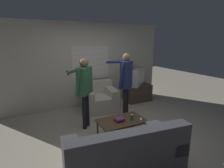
{
  "coord_description": "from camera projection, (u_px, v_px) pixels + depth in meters",
  "views": [
    {
      "loc": [
        -1.71,
        -3.13,
        2.0
      ],
      "look_at": [
        0.14,
        0.52,
        1.0
      ],
      "focal_mm": 28.0,
      "sensor_mm": 36.0,
      "label": 1
    }
  ],
  "objects": [
    {
      "name": "person_left_standing",
      "position": [
        84.0,
        85.0,
        3.96
      ],
      "size": [
        0.51,
        0.83,
        1.64
      ],
      "rotation": [
        0.0,
        0.0,
        0.82
      ],
      "color": "black",
      "rests_on": "ground_plane"
    },
    {
      "name": "armchair_beige",
      "position": [
        99.0,
        99.0,
        5.21
      ],
      "size": [
        1.07,
        1.03,
        0.82
      ],
      "rotation": [
        0.0,
        0.0,
        3.01
      ],
      "color": "beige",
      "rests_on": "ground_plane"
    },
    {
      "name": "couch_blue",
      "position": [
        124.0,
        159.0,
        2.54
      ],
      "size": [
        1.78,
        1.01,
        0.9
      ],
      "rotation": [
        0.0,
        0.0,
        -0.12
      ],
      "color": "#424247",
      "rests_on": "ground_plane"
    },
    {
      "name": "soda_can",
      "position": [
        132.0,
        117.0,
        3.64
      ],
      "size": [
        0.07,
        0.07,
        0.13
      ],
      "color": "#238E47",
      "rests_on": "coffee_table"
    },
    {
      "name": "ground_plane",
      "position": [
        117.0,
        132.0,
        3.94
      ],
      "size": [
        16.0,
        16.0,
        0.0
      ],
      "primitive_type": "plane",
      "color": "#B2A893"
    },
    {
      "name": "tv",
      "position": [
        138.0,
        77.0,
        5.83
      ],
      "size": [
        0.8,
        0.71,
        0.55
      ],
      "rotation": [
        0.0,
        0.0,
        3.83
      ],
      "color": "#B2B2B7",
      "rests_on": "tv_stand"
    },
    {
      "name": "wall_back",
      "position": [
        86.0,
        65.0,
        5.39
      ],
      "size": [
        5.2,
        0.08,
        2.55
      ],
      "color": "#BCB7A8",
      "rests_on": "ground_plane"
    },
    {
      "name": "person_right_standing",
      "position": [
        126.0,
        79.0,
        4.3
      ],
      "size": [
        0.48,
        0.83,
        1.73
      ],
      "rotation": [
        0.0,
        0.0,
        0.69
      ],
      "color": "black",
      "rests_on": "ground_plane"
    },
    {
      "name": "coffee_table",
      "position": [
        122.0,
        122.0,
        3.67
      ],
      "size": [
        0.98,
        0.59,
        0.39
      ],
      "color": "brown",
      "rests_on": "ground_plane"
    },
    {
      "name": "spare_remote",
      "position": [
        141.0,
        119.0,
        3.67
      ],
      "size": [
        0.11,
        0.13,
        0.02
      ],
      "rotation": [
        0.0,
        0.0,
        -0.7
      ],
      "color": "white",
      "rests_on": "coffee_table"
    },
    {
      "name": "book_stack",
      "position": [
        120.0,
        119.0,
        3.62
      ],
      "size": [
        0.22,
        0.18,
        0.07
      ],
      "color": "maroon",
      "rests_on": "coffee_table"
    },
    {
      "name": "tv_stand",
      "position": [
        138.0,
        93.0,
        5.96
      ],
      "size": [
        0.87,
        0.47,
        0.57
      ],
      "color": "#4C3D2D",
      "rests_on": "ground_plane"
    }
  ]
}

